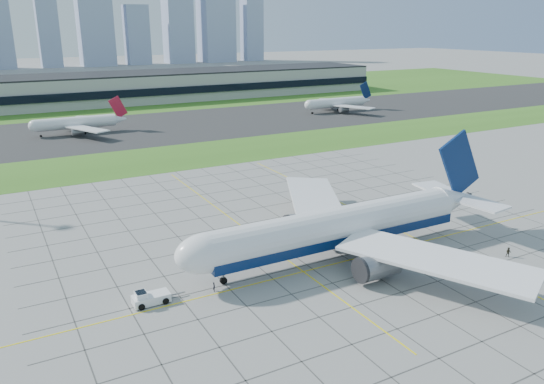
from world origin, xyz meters
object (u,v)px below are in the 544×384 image
object	(u,v)px
pushback_tug	(149,298)
crew_far	(508,252)
distant_jet_1	(78,123)
distant_jet_2	(337,103)
crew_near	(214,287)
airliner	(339,227)

from	to	relation	value
pushback_tug	crew_far	size ratio (longest dim) A/B	4.35
distant_jet_1	distant_jet_2	bearing A→B (deg)	-1.38
crew_far	distant_jet_2	distance (m)	174.14
distant_jet_1	distant_jet_2	xyz separation A→B (m)	(123.11, -2.96, 0.00)
crew_near	distant_jet_1	xyz separation A→B (m)	(3.50, 146.82, 3.69)
airliner	distant_jet_1	bearing A→B (deg)	98.75
airliner	crew_far	size ratio (longest dim) A/B	35.77
pushback_tug	crew_far	world-z (taller)	pushback_tug
pushback_tug	crew_near	bearing A→B (deg)	-5.65
airliner	crew_near	xyz separation A→B (m)	(-25.73, -1.60, -5.01)
distant_jet_2	crew_near	bearing A→B (deg)	-131.35
airliner	distant_jet_2	distance (m)	174.39
pushback_tug	distant_jet_1	distance (m)	146.48
crew_near	crew_far	distance (m)	55.03
distant_jet_2	pushback_tug	bearing A→B (deg)	-133.81
distant_jet_1	crew_far	bearing A→B (deg)	-72.82
distant_jet_2	distant_jet_1	bearing A→B (deg)	178.62
airliner	pushback_tug	bearing A→B (deg)	-179.06
pushback_tug	distant_jet_2	size ratio (longest dim) A/B	0.19
crew_near	distant_jet_2	xyz separation A→B (m)	(126.61, 143.85, 3.69)
airliner	distant_jet_2	size ratio (longest dim) A/B	1.60
pushback_tug	distant_jet_1	bearing A→B (deg)	84.60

